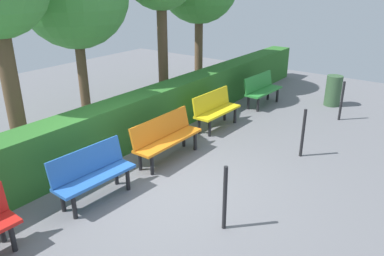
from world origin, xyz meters
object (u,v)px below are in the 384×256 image
(trash_bin, at_px, (333,91))
(bench_orange, at_px, (166,136))
(bench_green, at_px, (262,88))
(bench_blue, at_px, (92,172))
(bench_yellow, at_px, (215,108))

(trash_bin, bearing_deg, bench_orange, -16.60)
(bench_green, relative_size, bench_blue, 1.03)
(bench_green, distance_m, bench_blue, 6.00)
(bench_green, bearing_deg, bench_orange, 3.31)
(bench_green, xyz_separation_m, trash_bin, (-1.16, 1.63, -0.05))
(bench_green, xyz_separation_m, bench_blue, (6.00, 0.03, -0.00))
(bench_orange, bearing_deg, bench_yellow, -175.65)
(bench_orange, relative_size, trash_bin, 1.92)
(bench_orange, relative_size, bench_blue, 1.18)
(bench_green, height_order, bench_blue, same)
(bench_yellow, relative_size, trash_bin, 1.64)
(bench_orange, distance_m, bench_blue, 1.82)
(bench_orange, distance_m, trash_bin, 5.58)
(bench_yellow, distance_m, trash_bin, 3.78)
(bench_orange, height_order, trash_bin, bench_orange)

